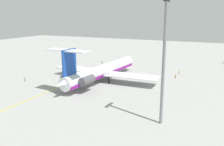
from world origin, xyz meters
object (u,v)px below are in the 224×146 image
at_px(ground_crew_near_tail, 102,62).
at_px(ground_crew_portside, 175,76).
at_px(ground_crew_starboard, 25,78).
at_px(safety_cone_nose, 182,75).
at_px(main_jetliner, 100,71).
at_px(light_mast, 164,58).
at_px(ground_crew_near_nose, 179,72).

height_order(ground_crew_near_tail, ground_crew_portside, ground_crew_near_tail).
xyz_separation_m(ground_crew_starboard, safety_cone_nose, (-33.79, 51.27, -0.86)).
distance_m(main_jetliner, ground_crew_starboard, 28.13).
bearing_deg(light_mast, ground_crew_near_tail, -141.36).
xyz_separation_m(ground_crew_starboard, light_mast, (14.23, 54.54, 13.87)).
bearing_deg(ground_crew_starboard, ground_crew_near_nose, -112.55).
xyz_separation_m(ground_crew_portside, safety_cone_nose, (-5.99, 1.56, -0.77)).
bearing_deg(main_jetliner, safety_cone_nose, -44.03).
distance_m(main_jetliner, ground_crew_near_tail, 30.44).
distance_m(ground_crew_near_nose, ground_crew_near_tail, 37.64).
relative_size(ground_crew_near_nose, ground_crew_starboard, 0.93).
relative_size(ground_crew_near_nose, ground_crew_near_tail, 0.91).
height_order(ground_crew_portside, safety_cone_nose, ground_crew_portside).
xyz_separation_m(main_jetliner, light_mast, (25.69, 28.99, 11.17)).
xyz_separation_m(main_jetliner, ground_crew_near_nose, (-23.73, 24.16, -2.78)).
distance_m(safety_cone_nose, light_mast, 50.34).
bearing_deg(ground_crew_portside, ground_crew_near_tail, -134.16).
bearing_deg(ground_crew_near_nose, ground_crew_portside, -151.44).
bearing_deg(ground_crew_portside, ground_crew_starboard, -88.74).
bearing_deg(ground_crew_starboard, ground_crew_near_tail, -75.38).
height_order(ground_crew_near_nose, safety_cone_nose, ground_crew_near_nose).
relative_size(ground_crew_near_tail, ground_crew_starboard, 1.02).
height_order(main_jetliner, ground_crew_near_tail, main_jetliner).
height_order(main_jetliner, safety_cone_nose, main_jetliner).
relative_size(main_jetliner, light_mast, 1.76).
height_order(main_jetliner, ground_crew_portside, main_jetliner).
bearing_deg(ground_crew_starboard, light_mast, -162.46).
bearing_deg(safety_cone_nose, light_mast, 3.90).
height_order(ground_crew_near_nose, light_mast, light_mast).
height_order(ground_crew_near_tail, light_mast, light_mast).
distance_m(ground_crew_near_tail, ground_crew_starboard, 40.58).
xyz_separation_m(main_jetliner, ground_crew_starboard, (11.45, -25.55, -2.70)).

